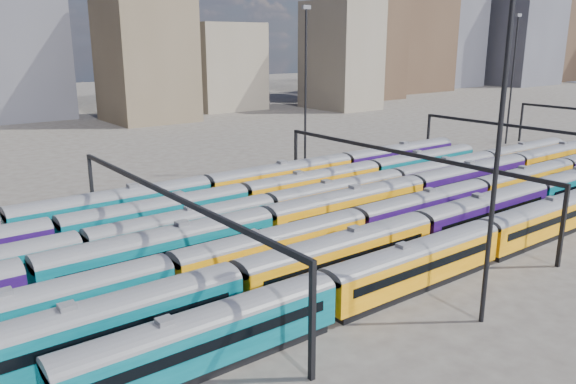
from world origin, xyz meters
TOP-DOWN VIEW (x-y plane):
  - ground at (0.00, 0.00)m, footprint 500.00×500.00m
  - rake_0 at (15.66, -15.00)m, footprint 100.10×2.93m
  - rake_1 at (1.99, -10.00)m, footprint 126.91×3.09m
  - rake_2 at (8.60, -5.00)m, footprint 102.27×3.00m
  - rake_3 at (1.74, 0.00)m, footprint 111.12×3.25m
  - rake_4 at (4.71, 5.00)m, footprint 101.94×2.99m
  - rake_5 at (-16.36, 10.00)m, footprint 106.49×3.12m
  - rake_6 at (-19.23, 15.00)m, footprint 114.14×3.34m
  - gantry_1 at (-20.00, 0.00)m, footprint 0.35×40.35m
  - gantry_2 at (10.00, 0.00)m, footprint 0.35×40.35m
  - gantry_3 at (40.00, 0.00)m, footprint 0.35×40.35m
  - mast_2 at (-5.00, -22.00)m, footprint 1.40×0.50m
  - mast_3 at (15.00, 24.00)m, footprint 1.40×0.50m
  - mast_5 at (65.00, 20.00)m, footprint 1.40×0.50m
  - skyline at (104.75, 105.73)m, footprint 399.22×60.48m

SIDE VIEW (x-z plane):
  - ground at x=0.00m, z-range 0.00..0.00m
  - rake_0 at x=15.66m, z-range 0.12..5.06m
  - rake_4 at x=4.71m, z-range 0.13..5.15m
  - rake_2 at x=8.60m, z-range 0.13..5.17m
  - rake_1 at x=1.99m, z-range 0.13..5.35m
  - rake_5 at x=-16.36m, z-range 0.13..5.39m
  - rake_3 at x=1.74m, z-range 0.14..5.63m
  - rake_6 at x=-19.23m, z-range 0.14..5.78m
  - gantry_1 at x=-20.00m, z-range 2.78..10.80m
  - gantry_2 at x=10.00m, z-range 2.78..10.80m
  - gantry_3 at x=40.00m, z-range 2.78..10.80m
  - mast_2 at x=-5.00m, z-range 1.17..26.77m
  - mast_3 at x=15.00m, z-range 1.17..26.77m
  - mast_5 at x=65.00m, z-range 1.17..26.77m
  - skyline at x=104.75m, z-range -4.18..45.85m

